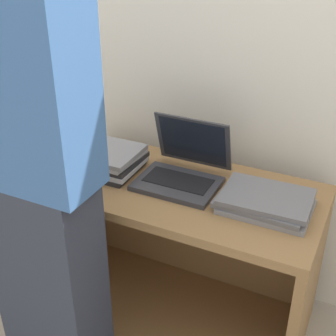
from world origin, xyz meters
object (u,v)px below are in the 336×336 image
(laptop_open, at_px, (183,169))
(person, at_px, (35,167))
(laptop_stack_left, at_px, (102,158))
(laptop_stack_right, at_px, (265,202))

(laptop_open, relative_size, person, 0.17)
(laptop_stack_left, distance_m, laptop_stack_right, 0.69)
(laptop_stack_left, bearing_deg, person, -78.89)
(laptop_open, distance_m, laptop_stack_right, 0.35)
(laptop_stack_left, bearing_deg, laptop_stack_right, -0.25)
(laptop_stack_left, bearing_deg, laptop_open, 8.04)
(laptop_open, height_order, laptop_stack_right, laptop_open)
(laptop_stack_left, relative_size, laptop_stack_right, 1.00)
(laptop_stack_right, bearing_deg, laptop_stack_left, 179.75)
(laptop_open, xyz_separation_m, laptop_stack_right, (0.35, -0.05, -0.02))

